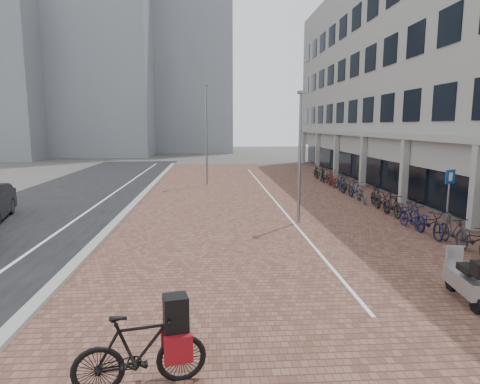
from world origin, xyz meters
The scene contains 14 objects.
ground centered at (0.00, 0.00, 0.00)m, with size 140.00×140.00×0.00m, color #474442.
plaza_brick centered at (2.00, 12.00, 0.01)m, with size 14.50×42.00×0.04m, color brown.
street_asphalt centered at (-9.00, 12.00, 0.01)m, with size 8.00×50.00×0.03m, color black.
curb centered at (-5.10, 12.00, 0.07)m, with size 0.35×42.00×0.14m, color gray.
lane_line centered at (-7.00, 12.00, 0.02)m, with size 0.12×44.00×0.00m, color white.
parking_line centered at (2.20, 12.00, 0.04)m, with size 0.10×30.00×0.00m, color white.
office_building centered at (12.97, 16.00, 8.44)m, with size 8.40×40.00×15.00m.
bg_towers centered at (-14.34, 48.94, 13.96)m, with size 33.00×23.00×32.00m.
hero_bike centered at (-2.27, -5.06, 0.64)m, with size 2.11×1.00×1.44m.
scooter_back centered at (4.56, -2.32, 0.59)m, with size 0.54×1.73×1.19m, color #9F9EA3, non-canonical shape.
parking_sign centered at (7.50, 3.58, 1.62)m, with size 0.47×0.25×2.42m.
lamp_near centered at (2.41, 5.76, 2.65)m, with size 0.12×0.12×5.31m, color gray.
lamp_far centered at (-1.47, 17.36, 3.33)m, with size 0.12×0.12×6.66m, color slate.
bike_row centered at (6.80, 10.65, 0.52)m, with size 1.22×21.44×1.05m.
Camera 1 is at (-1.17, -11.11, 4.01)m, focal length 31.59 mm.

